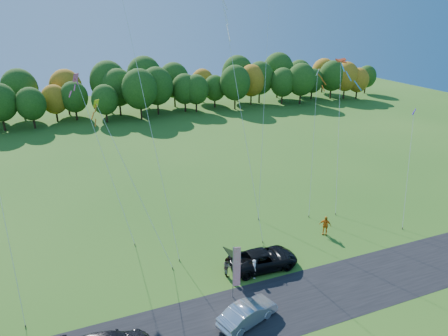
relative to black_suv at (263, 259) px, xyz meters
name	(u,v)px	position (x,y,z in m)	size (l,w,h in m)	color
ground	(252,275)	(-1.33, -0.62, -0.79)	(160.00, 160.00, 0.00)	#285E18
asphalt_strip	(276,307)	(-1.33, -4.62, -0.78)	(90.00, 6.00, 0.01)	black
tree_line	(133,117)	(-1.33, 54.38, -0.79)	(116.00, 12.00, 10.00)	#1E4711
black_suv	(263,259)	(0.00, 0.00, 0.00)	(2.62, 5.68, 1.58)	black
silver_sedan	(248,313)	(-3.82, -5.18, -0.06)	(1.54, 4.42, 1.46)	silver
person_tailgate_a	(254,269)	(-1.28, -0.95, 0.02)	(0.59, 0.39, 1.62)	white
person_tailgate_b	(227,266)	(-3.15, 0.13, 0.00)	(0.77, 0.60, 1.59)	gray
person_east	(325,225)	(7.72, 2.48, 0.16)	(1.11, 0.46, 1.90)	orange
feather_flag	(236,266)	(-3.57, -2.55, 1.89)	(0.57, 0.17, 4.37)	#999999
kite_delta_blue	(137,68)	(-7.46, 9.13, 14.52)	(4.12, 12.48, 31.26)	#4C3F33
kite_parafoil_orange	(266,68)	(6.22, 12.74, 13.41)	(8.22, 11.62, 28.88)	#4C3F33
kite_delta_red	(240,106)	(1.09, 7.55, 11.01)	(2.89, 8.95, 22.67)	#4C3F33
kite_parafoil_rainbow	(339,134)	(13.40, 9.16, 6.62)	(6.20, 8.22, 15.11)	#4C3F33
kite_diamond_yellow	(135,186)	(-9.05, 5.47, 5.72)	(4.62, 6.57, 13.45)	#4C3F33
kite_diamond_green	(6,230)	(-18.00, 1.85, 5.63)	(0.92, 4.34, 12.49)	#4C3F33
kite_diamond_white	(313,143)	(9.93, 8.66, 6.18)	(3.98, 6.07, 14.33)	#4C3F33
kite_diamond_pink	(105,160)	(-10.72, 10.86, 6.34)	(3.58, 8.11, 14.80)	#4C3F33
kite_diamond_blue_low	(408,169)	(17.07, 2.64, 4.43)	(4.12, 4.87, 10.89)	#4C3F33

